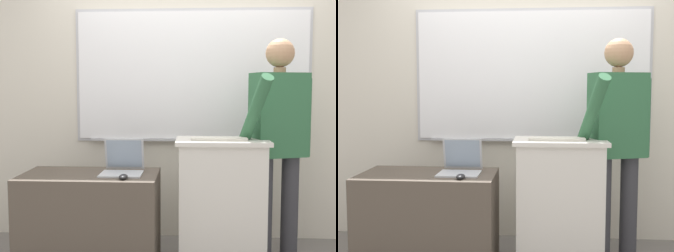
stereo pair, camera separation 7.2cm
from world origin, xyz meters
TOP-DOWN VIEW (x-y plane):
  - back_wall at (0.00, 1.14)m, footprint 6.40×0.17m
  - lectern_podium at (0.26, 0.40)m, footprint 0.67×0.41m
  - side_desk at (-0.70, 0.34)m, footprint 0.99×0.55m
  - person_presenter at (0.69, 0.52)m, footprint 0.57×0.63m
  - laptop at (-0.47, 0.40)m, footprint 0.30×0.31m
  - wireless_keyboard at (0.23, 0.35)m, footprint 0.40×0.13m
  - computer_mouse_by_laptop at (-0.43, 0.17)m, footprint 0.06×0.10m

SIDE VIEW (x-z plane):
  - side_desk at x=-0.70m, z-range 0.00..0.72m
  - lectern_podium at x=0.26m, z-range 0.00..0.97m
  - computer_mouse_by_laptop at x=-0.43m, z-range 0.72..0.75m
  - laptop at x=-0.47m, z-range 0.67..0.92m
  - wireless_keyboard at x=0.23m, z-range 0.97..0.99m
  - person_presenter at x=0.69m, z-range 0.13..1.84m
  - back_wall at x=0.00m, z-range 0.01..2.63m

